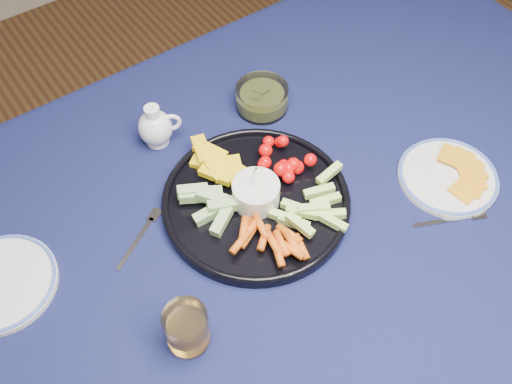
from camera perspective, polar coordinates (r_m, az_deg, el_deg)
dining_table at (r=1.16m, az=3.12°, el=-4.19°), size 1.67×1.07×0.75m
crudite_platter at (r=1.07m, az=-0.11°, el=-0.75°), size 0.36×0.36×0.11m
creamer_pitcher at (r=1.18m, az=-9.99°, el=6.39°), size 0.09×0.07×0.10m
pickle_bowl at (r=1.24m, az=0.60°, el=9.32°), size 0.11×0.11×0.05m
cheese_plate at (r=1.18m, az=18.69°, el=1.57°), size 0.20×0.20×0.02m
juice_tumbler at (r=0.93m, az=-6.89°, el=-13.47°), size 0.07×0.07×0.08m
fork_left at (r=1.07m, az=-11.28°, el=-4.05°), size 0.13×0.08×0.00m
fork_right at (r=1.13m, az=19.35°, el=-2.58°), size 0.14×0.07×0.00m
side_plate_extra at (r=1.08m, az=-24.19°, el=-8.32°), size 0.19×0.19×0.02m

